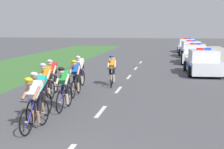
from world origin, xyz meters
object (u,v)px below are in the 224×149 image
object	(u,v)px
cyclist_fourth	(46,82)
cyclist_seventh	(80,71)
cyclist_lead	(34,102)
cyclist_second	(39,95)
cyclist_fifth	(52,77)
police_car_second	(195,54)
cyclist_eighth	(112,70)
cyclist_sixth	(76,77)
police_car_third	(191,50)
police_car_nearest	(203,63)
cyclist_third	(64,87)
police_car_furthest	(187,46)

from	to	relation	value
cyclist_fourth	cyclist_seventh	xyz separation A→B (m)	(0.42, 3.23, 0.00)
cyclist_lead	cyclist_seventh	bearing A→B (deg)	94.34
cyclist_second	cyclist_fifth	bearing A→B (deg)	103.88
police_car_second	cyclist_fifth	bearing A→B (deg)	-116.27
cyclist_lead	cyclist_fifth	world-z (taller)	same
cyclist_second	cyclist_seventh	distance (m)	5.55
cyclist_fourth	police_car_second	world-z (taller)	police_car_second
cyclist_eighth	cyclist_fourth	bearing A→B (deg)	-114.90
cyclist_sixth	police_car_second	world-z (taller)	police_car_second
cyclist_second	police_car_third	distance (m)	23.93
cyclist_fifth	cyclist_second	bearing A→B (deg)	-76.12
cyclist_fifth	police_car_nearest	bearing A→B (deg)	47.83
cyclist_third	police_car_third	xyz separation A→B (m)	(5.56, 21.85, -0.11)
cyclist_sixth	cyclist_eighth	xyz separation A→B (m)	(1.06, 2.62, 0.00)
police_car_second	police_car_third	world-z (taller)	same
cyclist_sixth	cyclist_seventh	distance (m)	1.93
police_car_third	cyclist_third	bearing A→B (deg)	-104.27
cyclist_third	cyclist_fourth	distance (m)	1.41
cyclist_fourth	cyclist_fifth	distance (m)	1.35
cyclist_third	cyclist_eighth	size ratio (longest dim) A/B	1.00
cyclist_sixth	police_car_third	world-z (taller)	police_car_third
cyclist_second	cyclist_third	distance (m)	1.38
cyclist_seventh	police_car_furthest	bearing A→B (deg)	75.51
cyclist_third	cyclist_fourth	size ratio (longest dim) A/B	1.00
cyclist_third	police_car_furthest	size ratio (longest dim) A/B	0.38
police_car_second	cyclist_fourth	bearing A→B (deg)	-113.45
cyclist_sixth	police_car_second	bearing A→B (deg)	67.23
police_car_nearest	police_car_third	world-z (taller)	same
cyclist_lead	police_car_third	world-z (taller)	police_car_third
cyclist_sixth	police_car_nearest	bearing A→B (deg)	52.38
cyclist_lead	police_car_second	size ratio (longest dim) A/B	0.38
cyclist_lead	cyclist_eighth	size ratio (longest dim) A/B	1.00
cyclist_sixth	police_car_third	bearing A→B (deg)	73.46
cyclist_third	police_car_nearest	bearing A→B (deg)	60.55
cyclist_sixth	cyclist_eighth	bearing A→B (deg)	67.94
police_car_nearest	police_car_third	xyz separation A→B (m)	(0.00, 12.01, 0.00)
cyclist_third	cyclist_eighth	xyz separation A→B (m)	(0.82, 4.93, 0.00)
cyclist_fifth	cyclist_seventh	distance (m)	2.02
cyclist_second	cyclist_seventh	xyz separation A→B (m)	(-0.23, 5.55, 0.00)
cyclist_lead	cyclist_sixth	xyz separation A→B (m)	(-0.15, 4.66, 0.00)
cyclist_lead	cyclist_second	size ratio (longest dim) A/B	1.00
police_car_third	cyclist_second	bearing A→B (deg)	-104.32
cyclist_second	cyclist_eighth	world-z (taller)	same
cyclist_fifth	cyclist_eighth	world-z (taller)	same
police_car_nearest	cyclist_sixth	bearing A→B (deg)	-127.62
police_car_nearest	cyclist_third	bearing A→B (deg)	-119.45
police_car_second	police_car_third	distance (m)	5.72
cyclist_third	police_car_third	distance (m)	22.54
police_car_second	cyclist_eighth	bearing A→B (deg)	-112.94
police_car_third	police_car_furthest	xyz separation A→B (m)	(-0.00, 6.15, 0.00)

